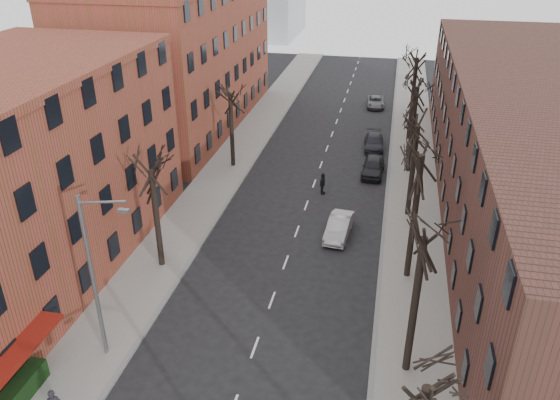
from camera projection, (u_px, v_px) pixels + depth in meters
The scene contains 17 objects.
sidewalk_left at pixel (232, 161), 49.47m from camera, with size 4.00×90.00×0.15m, color gray.
sidewalk_right at pixel (412, 176), 46.52m from camera, with size 4.00×90.00×0.15m, color gray.
building_left_far at pixel (179, 58), 55.59m from camera, with size 12.00×28.00×14.00m, color brown.
building_right at pixel (536, 152), 38.44m from camera, with size 12.00×50.00×10.00m, color #4D2A24.
tree_right_b at pixel (405, 370), 26.63m from camera, with size 5.20×5.20×10.80m, color black, non-canonical shape.
tree_right_c at pixel (406, 277), 33.59m from camera, with size 5.20×5.20×11.60m, color black, non-canonical shape.
tree_right_d at pixel (407, 215), 40.54m from camera, with size 5.20×5.20×10.00m, color black, non-canonical shape.
tree_right_e at pixel (407, 172), 47.49m from camera, with size 5.20×5.20×10.80m, color black, non-canonical shape.
tree_right_f at pixel (408, 140), 54.45m from camera, with size 5.20×5.20×11.60m, color black, non-canonical shape.
tree_left_a at pixel (162, 266), 34.65m from camera, with size 5.20×5.20×9.50m, color black, non-canonical shape.
tree_left_b at pixel (233, 166), 48.56m from camera, with size 5.20×5.20×9.50m, color black, non-canonical shape.
streetlight at pixel (95, 273), 25.29m from camera, with size 2.45×0.22×9.03m.
silver_sedan at pixel (339, 227), 37.64m from camera, with size 1.46×4.18×1.38m, color #A5A7AC.
parked_car_near at pixel (373, 166), 46.73m from camera, with size 1.76×4.36×1.49m, color black.
parked_car_mid at pixel (374, 142), 52.05m from camera, with size 1.81×4.44×1.29m, color #212129.
parked_car_far at pixel (375, 102), 63.72m from camera, with size 1.93×4.18×1.16m, color slate.
pedestrian_crossing at pixel (323, 184), 43.34m from camera, with size 1.05×0.44×1.80m, color black.
Camera 1 is at (5.72, -8.69, 19.61)m, focal length 35.00 mm.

